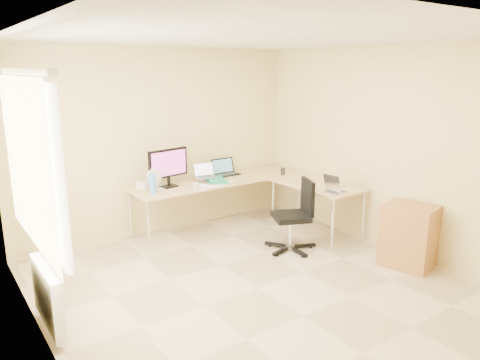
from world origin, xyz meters
TOP-DOWN VIEW (x-y plane):
  - floor at (0.00, 0.00)m, footprint 4.50×4.50m
  - ceiling at (0.00, 0.00)m, footprint 4.50×4.50m
  - wall_back at (0.00, 2.25)m, footprint 4.50×0.00m
  - wall_front at (0.00, -2.25)m, footprint 4.50×0.00m
  - wall_left at (-2.10, 0.00)m, footprint 0.00×4.50m
  - wall_right at (2.10, 0.00)m, footprint 0.00×4.50m
  - desk_main at (0.72, 1.85)m, footprint 2.65×0.70m
  - desk_return at (1.70, 0.85)m, footprint 0.70×1.30m
  - monitor at (-0.07, 1.91)m, footprint 0.64×0.30m
  - book_stack at (0.61, 1.75)m, footprint 0.30×0.36m
  - laptop_center at (0.51, 1.89)m, footprint 0.35×0.28m
  - laptop_black at (0.96, 2.05)m, footprint 0.40×0.30m
  - keyboard at (0.34, 1.55)m, footprint 0.43×0.17m
  - mouse at (0.74, 1.56)m, footprint 0.09×0.06m
  - mug at (0.15, 1.55)m, footprint 0.10×0.10m
  - cd_stack at (0.28, 1.61)m, footprint 0.17×0.17m
  - water_bottle at (-0.40, 1.70)m, footprint 0.09×0.09m
  - papers at (-0.20, 1.99)m, footprint 0.27×0.35m
  - white_box at (-0.32, 2.05)m, footprint 0.29×0.24m
  - desk_fan at (-0.32, 1.86)m, footprint 0.23×0.23m
  - black_cup at (1.67, 1.55)m, footprint 0.07×0.07m
  - laptop_return at (1.59, 0.40)m, footprint 0.33×0.28m
  - office_chair at (1.00, 0.60)m, footprint 0.74×0.74m
  - cabinet at (1.81, -0.58)m, footprint 0.58×0.66m
  - radiator at (-2.03, 0.40)m, footprint 0.09×0.80m
  - window at (-2.05, 0.40)m, footprint 0.10×1.80m

SIDE VIEW (x-z plane):
  - floor at x=0.00m, z-range 0.00..0.00m
  - radiator at x=-2.03m, z-range 0.07..0.62m
  - cabinet at x=1.81m, z-range -0.03..0.75m
  - desk_main at x=0.72m, z-range 0.00..0.73m
  - desk_return at x=1.70m, z-range 0.00..0.73m
  - office_chair at x=1.00m, z-range 0.03..0.97m
  - papers at x=-0.20m, z-range 0.73..0.74m
  - keyboard at x=0.34m, z-range 0.73..0.75m
  - mouse at x=0.74m, z-range 0.73..0.76m
  - cd_stack at x=0.28m, z-range 0.73..0.76m
  - book_stack at x=0.61m, z-range 0.73..0.78m
  - white_box at x=-0.32m, z-range 0.73..0.82m
  - mug at x=0.15m, z-range 0.73..0.82m
  - black_cup at x=1.67m, z-range 0.73..0.84m
  - laptop_return at x=1.59m, z-range 0.73..0.93m
  - laptop_black at x=0.96m, z-range 0.73..0.98m
  - water_bottle at x=-0.40m, z-range 0.73..0.99m
  - desk_fan at x=-0.32m, z-range 0.73..1.00m
  - laptop_center at x=0.51m, z-range 0.78..0.99m
  - monitor at x=-0.07m, z-range 0.73..1.26m
  - wall_back at x=0.00m, z-range -0.95..3.55m
  - wall_front at x=0.00m, z-range -0.95..3.55m
  - wall_left at x=-2.10m, z-range -0.95..3.55m
  - wall_right at x=2.10m, z-range -0.95..3.55m
  - window at x=-2.05m, z-range 0.85..2.25m
  - ceiling at x=0.00m, z-range 2.60..2.60m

